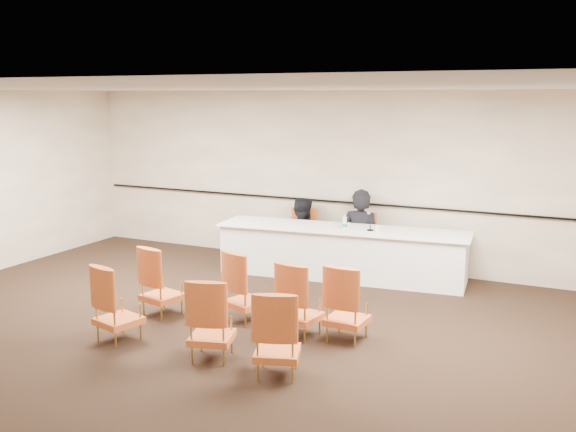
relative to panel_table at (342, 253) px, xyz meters
The scene contains 21 objects.
floor 3.23m from the panel_table, 96.86° to the right, with size 10.00×10.00×0.00m, color black.
ceiling 4.13m from the panel_table, 96.86° to the right, with size 10.00×10.00×0.00m, color silver.
wall_back 1.42m from the panel_table, 115.19° to the left, with size 10.00×0.04×3.00m, color #B4A38E.
wall_rail 1.11m from the panel_table, 116.32° to the left, with size 9.80×0.04×0.03m, color black.
panel_table is the anchor object (origin of this frame).
panelist_main 0.61m from the panel_table, 79.92° to the left, with size 0.69×0.45×1.88m, color black.
panelist_main_chair 0.62m from the panel_table, 79.92° to the left, with size 0.50×0.50×0.95m, color #B0571F, non-canonical shape.
panelist_second 1.07m from the panel_table, 152.55° to the left, with size 0.78×0.61×1.61m, color black.
panelist_second_chair 1.07m from the panel_table, 152.55° to the left, with size 0.50×0.50×0.95m, color #B0571F, non-canonical shape.
papers 0.64m from the panel_table, ahead, with size 0.30×0.22×0.00m, color white.
microphone 0.73m from the panel_table, ahead, with size 0.11×0.21×0.30m, color black, non-canonical shape.
water_bottle 0.54m from the panel_table, 47.20° to the right, with size 0.07×0.07×0.24m, color teal, non-canonical shape.
drinking_glass 0.47m from the panel_table, ahead, with size 0.06×0.06×0.10m, color white.
coffee_cup 0.78m from the panel_table, ahead, with size 0.08×0.08×0.12m, color white.
aud_chair_front_left 3.14m from the panel_table, 119.22° to the right, with size 0.50×0.50×0.95m, color #B0571F, non-canonical shape.
aud_chair_front_mid 2.51m from the panel_table, 98.84° to the right, with size 0.50×0.50×0.95m, color #B0571F, non-canonical shape.
aud_chair_front_right 2.70m from the panel_table, 80.05° to the right, with size 0.50×0.50×0.95m, color #B0571F, non-canonical shape.
aud_chair_back_left 3.99m from the panel_table, 111.17° to the right, with size 0.50×0.50×0.95m, color #B0571F, non-canonical shape.
aud_chair_back_mid 3.71m from the panel_table, 92.12° to the right, with size 0.50×0.50×0.95m, color #B0571F, non-canonical shape.
aud_chair_back_right 3.86m from the panel_table, 79.23° to the right, with size 0.50×0.50×0.95m, color #B0571F, non-canonical shape.
aud_chair_extra 2.74m from the panel_table, 67.77° to the right, with size 0.50×0.50×0.95m, color #B0571F, non-canonical shape.
Camera 1 is at (3.94, -6.29, 2.92)m, focal length 40.00 mm.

